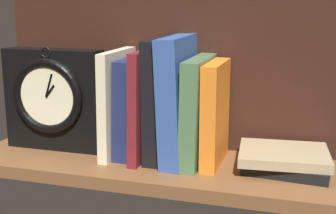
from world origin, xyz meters
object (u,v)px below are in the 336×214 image
object	(u,v)px
book_blue_modern	(178,99)
book_orange_pandolfini	(215,113)
book_maroon_dawkins	(147,104)
book_black_skeptic	(160,100)
framed_clock	(53,99)
book_navy_bierce	(132,108)
book_cream_twain	(117,103)
book_stack_side	(286,160)
book_green_romantic	(198,111)

from	to	relation	value
book_blue_modern	book_orange_pandolfini	size ratio (longest dim) A/B	1.23
book_maroon_dawkins	book_black_skeptic	bearing A→B (deg)	0.00
framed_clock	book_orange_pandolfini	bearing A→B (deg)	1.91
book_blue_modern	book_black_skeptic	bearing A→B (deg)	180.00
book_navy_bierce	framed_clock	bearing A→B (deg)	-176.20
book_cream_twain	book_black_skeptic	distance (cm)	9.30
book_cream_twain	book_black_skeptic	bearing A→B (deg)	0.00
book_stack_side	framed_clock	bearing A→B (deg)	-178.72
book_navy_bierce	book_maroon_dawkins	xyz separation A→B (cm)	(3.18, 0.00, 1.00)
framed_clock	book_stack_side	world-z (taller)	framed_clock
book_stack_side	book_cream_twain	bearing A→B (deg)	179.88
book_cream_twain	framed_clock	distance (cm)	14.31
book_cream_twain	book_orange_pandolfini	distance (cm)	20.59
book_stack_side	book_orange_pandolfini	bearing A→B (deg)	179.69
book_navy_bierce	book_blue_modern	size ratio (longest dim) A/B	0.81
book_navy_bierce	book_green_romantic	world-z (taller)	book_green_romantic
book_blue_modern	book_stack_side	xyz separation A→B (cm)	(21.29, -0.07, -10.37)
book_navy_bierce	book_maroon_dawkins	distance (cm)	3.34
book_green_romantic	book_blue_modern	bearing A→B (deg)	180.00
book_maroon_dawkins	framed_clock	world-z (taller)	framed_clock
book_blue_modern	book_green_romantic	distance (cm)	4.48
book_green_romantic	framed_clock	xyz separation A→B (cm)	(-31.38, -1.16, 0.64)
framed_clock	book_blue_modern	bearing A→B (deg)	2.43
book_maroon_dawkins	book_black_skeptic	world-z (taller)	book_black_skeptic
book_cream_twain	book_maroon_dawkins	world-z (taller)	book_maroon_dawkins
book_maroon_dawkins	book_orange_pandolfini	world-z (taller)	book_maroon_dawkins
framed_clock	book_cream_twain	bearing A→B (deg)	4.65
book_orange_pandolfini	book_black_skeptic	bearing A→B (deg)	180.00
book_cream_twain	book_navy_bierce	world-z (taller)	book_cream_twain
book_cream_twain	book_stack_side	xyz separation A→B (cm)	(34.40, -0.07, -8.83)
book_navy_bierce	framed_clock	distance (cm)	17.54
book_maroon_dawkins	book_green_romantic	xyz separation A→B (cm)	(10.72, 0.00, -0.63)
book_orange_pandolfini	book_stack_side	bearing A→B (deg)	-0.31
book_stack_side	book_maroon_dawkins	bearing A→B (deg)	179.85
book_maroon_dawkins	framed_clock	size ratio (longest dim) A/B	0.99
book_black_skeptic	book_stack_side	size ratio (longest dim) A/B	1.34
book_orange_pandolfini	framed_clock	size ratio (longest dim) A/B	0.90
book_cream_twain	book_blue_modern	xyz separation A→B (cm)	(13.11, 0.00, 1.54)
book_green_romantic	book_orange_pandolfini	bearing A→B (deg)	0.00
book_maroon_dawkins	framed_clock	xyz separation A→B (cm)	(-20.66, -1.16, 0.01)
book_stack_side	book_green_romantic	bearing A→B (deg)	179.75
book_navy_bierce	book_stack_side	size ratio (longest dim) A/B	1.11
book_black_skeptic	book_green_romantic	xyz separation A→B (cm)	(7.90, 0.00, -1.71)
book_maroon_dawkins	book_green_romantic	bearing A→B (deg)	0.00
book_cream_twain	book_navy_bierce	bearing A→B (deg)	-0.00
book_green_romantic	book_stack_side	bearing A→B (deg)	-0.25
book_maroon_dawkins	book_blue_modern	distance (cm)	6.85
book_navy_bierce	book_black_skeptic	xyz separation A→B (cm)	(6.01, 0.00, 2.08)
book_orange_pandolfini	book_stack_side	size ratio (longest dim) A/B	1.11
book_navy_bierce	book_blue_modern	bearing A→B (deg)	0.00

